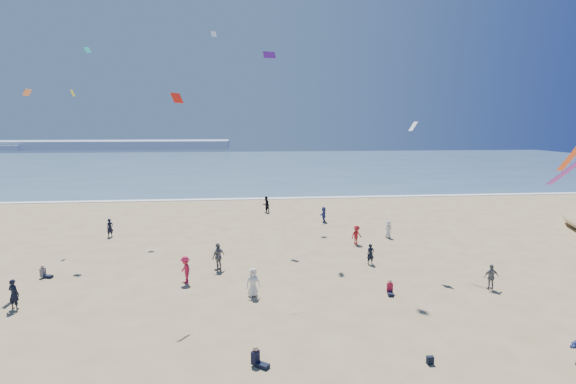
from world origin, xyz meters
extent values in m
cube|color=#476B84|center=(0.00, 95.00, 0.03)|extent=(220.00, 100.00, 0.06)
cube|color=white|center=(0.00, 45.00, 0.04)|extent=(220.00, 1.20, 0.08)
cube|color=#7A8EA8|center=(-60.00, 170.00, 1.60)|extent=(110.00, 20.00, 3.20)
imported|color=#A3171E|center=(9.06, 21.71, 0.79)|extent=(1.17, 0.96, 1.57)
imported|color=black|center=(8.71, 16.48, 0.73)|extent=(0.56, 0.39, 1.46)
imported|color=black|center=(-11.63, 26.37, 0.80)|extent=(0.70, 0.67, 1.61)
imported|color=black|center=(2.47, 35.83, 0.90)|extent=(1.11, 1.10, 1.81)
imported|color=gray|center=(14.44, 11.02, 0.77)|extent=(0.91, 0.38, 1.54)
imported|color=black|center=(-12.29, 10.95, 0.83)|extent=(0.70, 0.57, 1.66)
imported|color=navy|center=(7.95, 30.31, 0.78)|extent=(1.03, 1.50, 1.56)
imported|color=slate|center=(-1.82, 16.29, 0.94)|extent=(1.06, 1.14, 1.88)
imported|color=silver|center=(12.35, 23.55, 0.75)|extent=(0.68, 0.85, 1.50)
imported|color=white|center=(0.36, 11.42, 0.83)|extent=(0.93, 0.73, 1.66)
imported|color=#BD1B3E|center=(-3.73, 14.05, 0.85)|extent=(1.06, 1.27, 1.70)
cube|color=black|center=(7.37, 3.33, 0.17)|extent=(0.28, 0.18, 0.34)
cube|color=#1DB3C8|center=(-11.90, 24.34, 15.41)|extent=(0.62, 0.52, 0.39)
cube|color=orange|center=(-13.71, 17.70, 11.73)|extent=(0.27, 0.85, 0.41)
cube|color=white|center=(11.52, 16.76, 9.59)|extent=(0.44, 0.61, 0.63)
cube|color=#6B1E90|center=(1.68, 16.24, 14.07)|extent=(0.82, 0.44, 0.44)
cube|color=yellow|center=(-13.88, 26.20, 12.25)|extent=(0.24, 0.52, 0.54)
cube|color=red|center=(-3.66, 12.57, 11.16)|extent=(0.66, 0.79, 0.55)
cube|color=white|center=(-2.96, 38.82, 19.51)|extent=(0.66, 0.57, 0.65)
cube|color=purple|center=(16.72, 8.24, 7.54)|extent=(0.35, 3.14, 2.21)
cube|color=#E34817|center=(18.84, 11.07, 7.85)|extent=(0.35, 2.64, 1.87)
camera|label=1|loc=(-0.23, -13.09, 9.76)|focal=28.00mm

